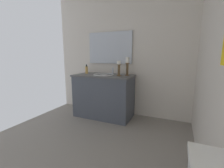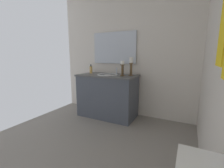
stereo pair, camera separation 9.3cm
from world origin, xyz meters
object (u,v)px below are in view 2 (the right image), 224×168
Objects in this scene: sink_basin at (108,77)px; candle_holder_short at (122,68)px; mirror at (114,48)px; candle_holder_tall at (131,66)px; soap_bottle at (91,70)px; vanity_cabinet at (108,96)px.

candle_holder_short is (0.03, 0.32, 0.18)m from sink_basin.
mirror is 0.58m from candle_holder_tall.
candle_holder_tall is at bearing 91.63° from soap_bottle.
sink_basin is 2.23× the size of soap_bottle.
candle_holder_tall is 0.16m from candle_holder_short.
sink_basin is at bearing -95.02° from candle_holder_short.
sink_basin is 1.51× the size of candle_holder_short.
soap_bottle is at bearing -88.37° from candle_holder_tall.
sink_basin is 0.43m from soap_bottle.
candle_holder_short reaches higher than vanity_cabinet.
vanity_cabinet is 6.19× the size of soap_bottle.
sink_basin is at bearing 0.20° from mirror.
mirror is 3.45× the size of candle_holder_short.
candle_holder_short is at bearing 45.82° from mirror.
mirror is at bearing -179.80° from sink_basin.
sink_basin is 0.44× the size of mirror.
candle_holder_tall is at bearing 100.10° from sink_basin.
soap_bottle reaches higher than sink_basin.
vanity_cabinet is 0.63m from candle_holder_short.
vanity_cabinet is at bearing -95.00° from candle_holder_short.
soap_bottle is (0.23, -0.41, -0.43)m from mirror.
soap_bottle is (-0.05, -0.41, 0.48)m from vanity_cabinet.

